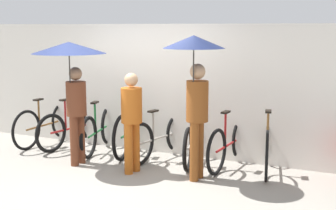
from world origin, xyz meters
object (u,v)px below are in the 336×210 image
(parked_bicycle_2, at_px, (99,130))
(parked_bicycle_5, at_px, (193,141))
(parked_bicycle_0, at_px, (46,124))
(parked_bicycle_3, at_px, (131,131))
(parked_bicycle_1, at_px, (74,127))
(parked_bicycle_6, at_px, (229,143))
(parked_bicycle_4, at_px, (160,137))
(pedestrian_trailing, at_px, (195,73))
(parked_bicycle_7, at_px, (267,145))
(pedestrian_center, at_px, (132,116))
(pedestrian_leading, at_px, (71,65))

(parked_bicycle_2, bearing_deg, parked_bicycle_5, -102.43)
(parked_bicycle_0, distance_m, parked_bicycle_3, 1.82)
(parked_bicycle_0, height_order, parked_bicycle_1, parked_bicycle_1)
(parked_bicycle_6, bearing_deg, parked_bicycle_4, 95.59)
(parked_bicycle_0, relative_size, parked_bicycle_6, 1.03)
(parked_bicycle_2, distance_m, pedestrian_trailing, 2.64)
(parked_bicycle_6, relative_size, parked_bicycle_7, 1.00)
(pedestrian_center, height_order, pedestrian_trailing, pedestrian_trailing)
(parked_bicycle_3, xyz_separation_m, parked_bicycle_7, (2.42, 0.00, 0.00))
(parked_bicycle_2, height_order, parked_bicycle_6, parked_bicycle_2)
(pedestrian_leading, bearing_deg, parked_bicycle_1, -52.28)
(parked_bicycle_1, height_order, parked_bicycle_5, parked_bicycle_1)
(parked_bicycle_4, relative_size, pedestrian_center, 1.16)
(parked_bicycle_3, relative_size, parked_bicycle_5, 1.04)
(pedestrian_leading, distance_m, pedestrian_center, 1.26)
(parked_bicycle_2, bearing_deg, parked_bicycle_7, -101.59)
(pedestrian_trailing, bearing_deg, parked_bicycle_0, -11.38)
(parked_bicycle_5, height_order, parked_bicycle_6, parked_bicycle_5)
(parked_bicycle_1, distance_m, parked_bicycle_2, 0.61)
(parked_bicycle_6, bearing_deg, pedestrian_leading, 118.32)
(parked_bicycle_5, xyz_separation_m, pedestrian_leading, (-1.66, -1.01, 1.26))
(pedestrian_leading, bearing_deg, pedestrian_trailing, -174.79)
(parked_bicycle_1, height_order, pedestrian_center, pedestrian_center)
(parked_bicycle_6, relative_size, pedestrian_center, 1.15)
(parked_bicycle_4, height_order, parked_bicycle_6, parked_bicycle_4)
(parked_bicycle_5, height_order, pedestrian_leading, pedestrian_leading)
(parked_bicycle_4, relative_size, parked_bicycle_5, 1.08)
(parked_bicycle_4, xyz_separation_m, parked_bicycle_7, (1.81, 0.06, 0.03))
(parked_bicycle_3, xyz_separation_m, pedestrian_center, (0.57, -0.97, 0.49))
(parked_bicycle_1, height_order, parked_bicycle_4, parked_bicycle_1)
(parked_bicycle_6, xyz_separation_m, pedestrian_center, (-1.25, -0.96, 0.52))
(parked_bicycle_3, height_order, pedestrian_trailing, pedestrian_trailing)
(pedestrian_leading, distance_m, pedestrian_trailing, 2.04)
(pedestrian_center, bearing_deg, pedestrian_trailing, -169.46)
(parked_bicycle_0, bearing_deg, pedestrian_trailing, -103.80)
(pedestrian_center, bearing_deg, pedestrian_leading, 13.69)
(parked_bicycle_2, relative_size, pedestrian_center, 1.12)
(parked_bicycle_3, xyz_separation_m, parked_bicycle_5, (1.21, -0.07, -0.04))
(parked_bicycle_3, xyz_separation_m, parked_bicycle_4, (0.61, -0.06, -0.03))
(parked_bicycle_1, relative_size, parked_bicycle_2, 1.04)
(parked_bicycle_6, bearing_deg, parked_bicycle_1, 93.77)
(parked_bicycle_0, height_order, pedestrian_trailing, pedestrian_trailing)
(parked_bicycle_3, relative_size, parked_bicycle_6, 0.98)
(parked_bicycle_0, distance_m, parked_bicycle_6, 3.63)
(parked_bicycle_1, bearing_deg, parked_bicycle_2, -86.29)
(parked_bicycle_4, bearing_deg, parked_bicycle_0, 101.00)
(parked_bicycle_0, distance_m, parked_bicycle_4, 2.42)
(parked_bicycle_4, xyz_separation_m, parked_bicycle_5, (0.60, -0.00, -0.01))
(parked_bicycle_7, bearing_deg, pedestrian_trailing, 125.30)
(parked_bicycle_0, bearing_deg, parked_bicycle_7, -88.61)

